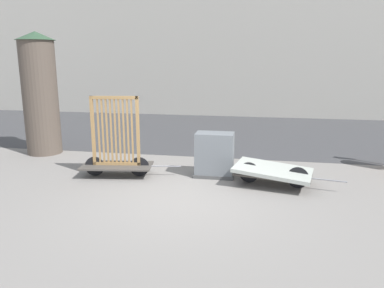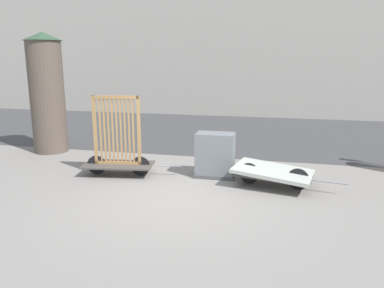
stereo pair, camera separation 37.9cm
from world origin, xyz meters
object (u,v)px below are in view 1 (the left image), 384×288
(bike_cart_with_bedframe, at_px, (117,151))
(advertising_column, at_px, (40,93))
(utility_cabinet, at_px, (214,156))
(bike_cart_with_mattress, at_px, (273,171))

(bike_cart_with_bedframe, xyz_separation_m, advertising_column, (-2.95, 1.73, 1.15))
(utility_cabinet, bearing_deg, bike_cart_with_mattress, -16.98)
(advertising_column, bearing_deg, utility_cabinet, -14.20)
(bike_cart_with_bedframe, relative_size, utility_cabinet, 2.27)
(bike_cart_with_mattress, xyz_separation_m, advertising_column, (-6.58, 1.74, 1.45))
(bike_cart_with_mattress, xyz_separation_m, utility_cabinet, (-1.35, 0.41, 0.17))
(bike_cart_with_bedframe, height_order, bike_cart_with_mattress, bike_cart_with_bedframe)
(bike_cart_with_mattress, bearing_deg, utility_cabinet, 173.69)
(bike_cart_with_mattress, height_order, utility_cabinet, utility_cabinet)
(bike_cart_with_bedframe, height_order, utility_cabinet, bike_cart_with_bedframe)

